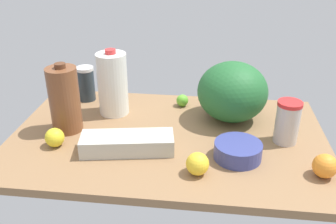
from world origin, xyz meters
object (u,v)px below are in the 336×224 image
milk_jug (113,84)px  lemon_near_front (197,164)px  tumbler_cup (287,122)px  shaker_bottle (86,84)px  lime_loose (182,100)px  lemon_by_jug (55,137)px  orange_beside_bowl (325,166)px  mixing_bowl (238,151)px  egg_carton (127,143)px  watermelon (232,92)px  chocolate_milk_jug (64,100)px

milk_jug → lemon_near_front: (-37.64, 40.40, -9.46)cm
tumbler_cup → milk_jug: bearing=-13.2°
shaker_bottle → lime_loose: 44.44cm
lemon_by_jug → orange_beside_bowl: orange_beside_bowl is taller
mixing_bowl → milk_jug: (50.98, -29.55, 10.33)cm
egg_carton → lime_loose: 42.71cm
egg_carton → orange_beside_bowl: bearing=163.9°
egg_carton → mixing_bowl: bearing=170.5°
shaker_bottle → lemon_near_front: (-53.30, 51.94, -4.12)cm
shaker_bottle → lemon_by_jug: 41.22cm
milk_jug → lemon_near_front: size_ratio=3.72×
tumbler_cup → egg_carton: 58.44cm
tumbler_cup → watermelon: (19.57, -16.35, 3.96)cm
shaker_bottle → watermelon: bearing=170.1°
chocolate_milk_jug → lemon_near_front: (-52.06, 23.45, -9.13)cm
shaker_bottle → lime_loose: size_ratio=2.97×
lemon_by_jug → lemon_near_front: size_ratio=0.92×
tumbler_cup → mixing_bowl: (17.98, 13.36, -5.27)cm
orange_beside_bowl → tumbler_cup: bearing=-66.9°
watermelon → orange_beside_bowl: 47.49cm
mixing_bowl → lemon_near_front: (13.34, 10.85, 0.87)cm
orange_beside_bowl → mixing_bowl: bearing=-15.5°
chocolate_milk_jug → shaker_bottle: (1.24, -28.48, -5.01)cm
mixing_bowl → orange_beside_bowl: orange_beside_bowl is taller
watermelon → milk_jug: 49.40cm
shaker_bottle → mixing_bowl: shaker_bottle is taller
lemon_by_jug → lime_loose: size_ratio=1.32×
chocolate_milk_jug → milk_jug: 22.26cm
chocolate_milk_jug → mixing_bowl: size_ratio=1.67×
watermelon → egg_carton: (37.08, 29.80, -9.02)cm
watermelon → orange_beside_bowl: size_ratio=3.60×
lime_loose → egg_carton: bearing=67.8°
chocolate_milk_jug → lime_loose: 51.61cm
watermelon → lime_loose: bearing=-24.9°
egg_carton → lemon_near_front: lemon_near_front is taller
watermelon → egg_carton: size_ratio=0.87×
tumbler_cup → mixing_bowl: bearing=36.6°
milk_jug → lemon_near_front: 56.02cm
shaker_bottle → milk_jug: milk_jug is taller
mixing_bowl → orange_beside_bowl: bearing=164.5°
tumbler_cup → mixing_bowl: 23.01cm
watermelon → lemon_near_front: size_ratio=3.75×
chocolate_milk_jug → watermelon: size_ratio=0.97×
milk_jug → lemon_by_jug: 34.27cm
lime_loose → lemon_near_front: size_ratio=0.70×
lemon_near_front → milk_jug: bearing=-47.0°
egg_carton → lemon_near_front: 27.53cm
watermelon → shaker_bottle: (65.05, -11.37, -4.24)cm
watermelon → egg_carton: watermelon is taller
mixing_bowl → milk_jug: size_ratio=0.58×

